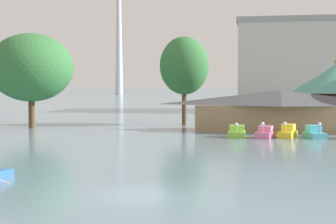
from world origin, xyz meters
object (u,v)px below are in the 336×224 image
Objects in this scene: pedal_boat_cyan at (314,133)px; boathouse at (280,110)px; shoreline_tree_tall_left at (31,68)px; pedal_boat_lime at (237,132)px; green_roof_pavilion at (336,92)px; shoreline_tree_mid at (184,66)px; background_building_block at (334,66)px; pedal_boat_pink at (265,133)px; pedal_boat_yellow at (288,132)px.

boathouse is (-3.02, 7.20, 1.93)m from pedal_boat_cyan.
shoreline_tree_tall_left reaches higher than boathouse.
pedal_boat_lime is 0.83× the size of pedal_boat_cyan.
green_roof_pavilion is 1.00× the size of shoreline_tree_tall_left.
shoreline_tree_mid is at bearing -151.67° from pedal_boat_cyan.
background_building_block is (12.35, 48.81, 6.68)m from boathouse.
background_building_block is (9.33, 56.01, 8.61)m from pedal_boat_cyan.
green_roof_pavilion is 19.37m from shoreline_tree_mid.
boathouse is at bearing -174.35° from pedal_boat_cyan.
shoreline_tree_mid reaches higher than green_roof_pavilion.
shoreline_tree_tall_left reaches higher than green_roof_pavilion.
pedal_boat_pink is 2.34m from pedal_boat_yellow.
pedal_boat_lime is 0.22× the size of shoreline_tree_tall_left.
shoreline_tree_tall_left is (-36.45, -8.04, 2.92)m from green_roof_pavilion.
pedal_boat_yellow is 31.27m from shoreline_tree_tall_left.
pedal_boat_pink is 20.03m from shoreline_tree_mid.
shoreline_tree_mid is (-12.02, 7.62, 5.29)m from boathouse.
shoreline_tree_mid is (17.38, 8.49, 0.42)m from shoreline_tree_tall_left.
shoreline_tree_tall_left is 0.99× the size of shoreline_tree_mid.
shoreline_tree_mid reaches higher than pedal_boat_lime.
boathouse reaches higher than pedal_boat_pink.
boathouse is at bearing 149.38° from pedal_boat_lime.
pedal_boat_pink is 0.23× the size of shoreline_tree_tall_left.
green_roof_pavilion reaches higher than pedal_boat_lime.
pedal_boat_lime is 0.80× the size of pedal_boat_yellow.
boathouse is (-0.45, 7.23, 1.89)m from pedal_boat_yellow.
green_roof_pavilion is at bearing 164.66° from pedal_boat_pink.
pedal_boat_yellow reaches higher than pedal_boat_cyan.
pedal_boat_cyan is at bearing -105.67° from green_roof_pavilion.
pedal_boat_cyan is 33.73m from shoreline_tree_tall_left.
pedal_boat_lime is at bearing -120.43° from boathouse.
pedal_boat_pink is at bearing -56.65° from shoreline_tree_mid.
shoreline_tree_mid is (-15.05, 14.82, 7.22)m from pedal_boat_cyan.
green_roof_pavilion is at bearing 147.24° from pedal_boat_cyan.
pedal_boat_yellow is 0.27× the size of shoreline_tree_tall_left.
pedal_boat_cyan is 0.26× the size of shoreline_tree_mid.
pedal_boat_lime is 0.12× the size of boathouse.
pedal_boat_yellow is 0.27× the size of green_roof_pavilion.
boathouse is 10.24m from green_roof_pavilion.
pedal_boat_yellow is at bearing -86.40° from boathouse.
boathouse reaches higher than pedal_boat_lime.
boathouse is 1.76× the size of shoreline_tree_tall_left.
green_roof_pavilion is 0.99× the size of shoreline_tree_mid.
green_roof_pavilion is 0.30× the size of background_building_block.
pedal_boat_lime is at bearing -106.63° from background_building_block.
pedal_boat_pink is at bearing 84.06° from pedal_boat_lime.
green_roof_pavilion is 42.24m from background_building_block.
green_roof_pavilion is at bearing 141.92° from pedal_boat_lime.
green_roof_pavilion is at bearing 172.40° from pedal_boat_yellow.
boathouse is at bearing -134.52° from green_roof_pavilion.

